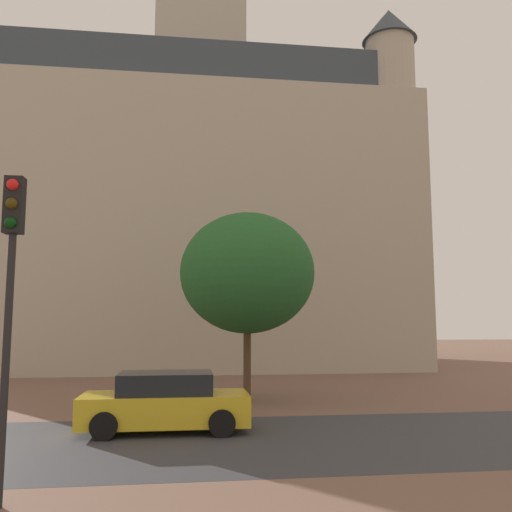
{
  "coord_description": "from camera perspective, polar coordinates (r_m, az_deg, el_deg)",
  "views": [
    {
      "loc": [
        -1.68,
        -2.92,
        2.74
      ],
      "look_at": [
        0.14,
        11.26,
        4.45
      ],
      "focal_mm": 37.72,
      "sensor_mm": 36.0,
      "label": 1
    }
  ],
  "objects": [
    {
      "name": "ground_plane",
      "position": [
        13.31,
        0.09,
        -18.71
      ],
      "size": [
        120.0,
        120.0,
        0.0
      ],
      "primitive_type": "plane",
      "color": "brown"
    },
    {
      "name": "street_asphalt_strip",
      "position": [
        13.0,
        0.28,
        -18.98
      ],
      "size": [
        120.0,
        6.04,
        0.0
      ],
      "primitive_type": "cube",
      "color": "#38383D",
      "rests_on": "ground_plane"
    },
    {
      "name": "landmark_building",
      "position": [
        35.66,
        -7.27,
        5.44
      ],
      "size": [
        26.88,
        15.62,
        37.89
      ],
      "color": "#B2A893",
      "rests_on": "ground_plane"
    },
    {
      "name": "car_yellow",
      "position": [
        14.08,
        -9.59,
        -15.1
      ],
      "size": [
        4.12,
        1.93,
        1.44
      ],
      "color": "gold",
      "rests_on": "ground_plane"
    },
    {
      "name": "traffic_light_pole",
      "position": [
        9.1,
        -24.61,
        -1.67
      ],
      "size": [
        0.28,
        0.34,
        4.98
      ],
      "color": "black",
      "rests_on": "ground_plane"
    },
    {
      "name": "tree_curb_far",
      "position": [
        18.59,
        -0.93,
        -1.81
      ],
      "size": [
        4.64,
        4.64,
        6.46
      ],
      "color": "#4C3823",
      "rests_on": "ground_plane"
    }
  ]
}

